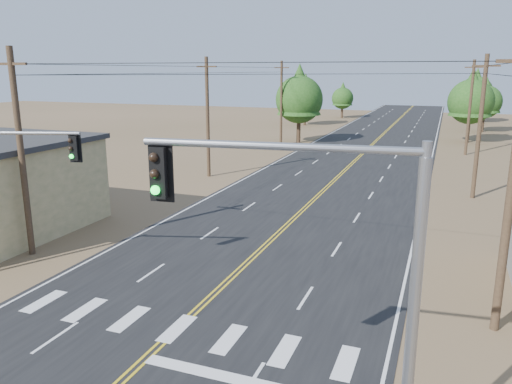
% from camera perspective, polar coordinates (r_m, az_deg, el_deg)
% --- Properties ---
extents(road, '(15.00, 200.00, 0.02)m').
position_cam_1_polar(road, '(37.96, 7.62, 0.06)').
color(road, black).
rests_on(road, ground).
extents(utility_pole_left_near, '(1.80, 0.30, 10.00)m').
position_cam_1_polar(utility_pole_left_near, '(26.28, -25.26, 4.12)').
color(utility_pole_left_near, '#4C3826').
rests_on(utility_pole_left_near, ground).
extents(utility_pole_left_mid, '(1.80, 0.30, 10.00)m').
position_cam_1_polar(utility_pole_left_mid, '(42.53, -5.55, 8.57)').
color(utility_pole_left_mid, '#4C3826').
rests_on(utility_pole_left_mid, ground).
extents(utility_pole_left_far, '(1.80, 0.30, 10.00)m').
position_cam_1_polar(utility_pole_left_far, '(61.05, 2.91, 10.18)').
color(utility_pole_left_far, '#4C3826').
rests_on(utility_pole_left_far, ground).
extents(utility_pole_right_near, '(1.80, 0.30, 10.00)m').
position_cam_1_polar(utility_pole_right_near, '(18.48, 27.17, 0.34)').
color(utility_pole_right_near, '#4C3826').
rests_on(utility_pole_right_near, ground).
extents(utility_pole_right_mid, '(1.80, 0.30, 10.00)m').
position_cam_1_polar(utility_pole_right_mid, '(38.21, 24.21, 6.85)').
color(utility_pole_right_mid, '#4C3826').
rests_on(utility_pole_right_mid, ground).
extents(utility_pole_right_far, '(1.80, 0.30, 10.00)m').
position_cam_1_polar(utility_pole_right_far, '(58.12, 23.26, 8.92)').
color(utility_pole_right_far, '#4C3826').
rests_on(utility_pole_right_far, ground).
extents(signal_mast_right, '(5.97, 1.04, 7.62)m').
position_cam_1_polar(signal_mast_right, '(10.66, 8.76, -7.29)').
color(signal_mast_right, gray).
rests_on(signal_mast_right, ground).
extents(tree_left_near, '(5.85, 5.85, 9.74)m').
position_cam_1_polar(tree_left_near, '(63.01, 4.97, 11.02)').
color(tree_left_near, '#3F2D1E').
rests_on(tree_left_near, ground).
extents(tree_left_mid, '(5.07, 5.07, 8.44)m').
position_cam_1_polar(tree_left_mid, '(83.83, 5.66, 11.14)').
color(tree_left_mid, '#3F2D1E').
rests_on(tree_left_mid, ground).
extents(tree_left_far, '(4.05, 4.05, 6.75)m').
position_cam_1_polar(tree_left_far, '(97.44, 9.87, 10.75)').
color(tree_left_far, '#3F2D1E').
rests_on(tree_left_far, ground).
extents(tree_right_near, '(5.55, 5.55, 9.25)m').
position_cam_1_polar(tree_right_near, '(68.46, 23.39, 9.93)').
color(tree_right_near, '#3F2D1E').
rests_on(tree_right_near, ground).
extents(tree_right_mid, '(4.79, 4.79, 7.98)m').
position_cam_1_polar(tree_right_mid, '(81.27, 24.73, 9.68)').
color(tree_right_mid, '#3F2D1E').
rests_on(tree_right_mid, ground).
extents(tree_right_far, '(5.59, 5.59, 9.31)m').
position_cam_1_polar(tree_right_far, '(95.40, 23.84, 10.69)').
color(tree_right_far, '#3F2D1E').
rests_on(tree_right_far, ground).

